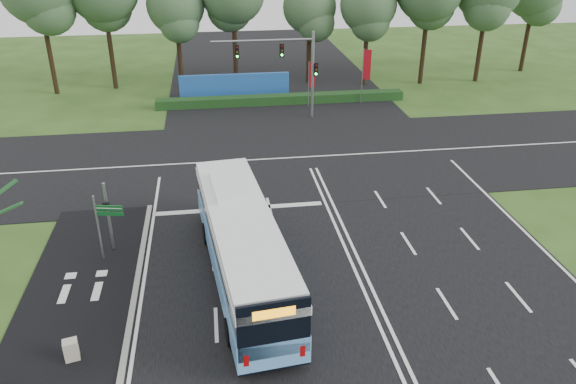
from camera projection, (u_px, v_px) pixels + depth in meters
The scene contains 14 objects.
ground at pixel (345, 249), 28.25m from camera, with size 120.00×120.00×0.00m, color #2D4C19.
road_main at pixel (345, 249), 28.24m from camera, with size 20.00×120.00×0.04m, color black.
road_cross at pixel (305, 157), 38.89m from camera, with size 120.00×14.00×0.05m, color black.
bike_path at pixel (76, 307), 23.99m from camera, with size 5.00×18.00×0.06m, color black.
kerb_strip at pixel (134, 302), 24.28m from camera, with size 0.25×18.00×0.12m, color gray.
city_bus at pixel (242, 245), 25.02m from camera, with size 4.03×13.10×3.70m.
pedestrian_signal at pixel (108, 215), 27.29m from camera, with size 0.31×0.43×3.68m.
street_sign at pixel (104, 220), 26.36m from camera, with size 1.34×0.35×3.49m.
utility_cabinet at pixel (71, 350), 21.02m from camera, with size 0.53×0.44×0.89m, color beige.
banner_flag_mid at pixel (311, 77), 48.05m from camera, with size 0.58×0.20×4.00m.
banner_flag_right at pixel (366, 68), 48.76m from camera, with size 0.69×0.27×4.86m.
traffic_light_gantry at pixel (291, 62), 44.40m from camera, with size 8.41×0.28×7.00m.
hedge at pixel (282, 99), 49.82m from camera, with size 22.00×1.20×0.80m, color #153613.
blue_hoarding at pixel (235, 86), 51.22m from camera, with size 10.00×0.30×2.20m, color #2057AE.
Camera 1 is at (-6.25, -23.41, 15.08)m, focal length 35.00 mm.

